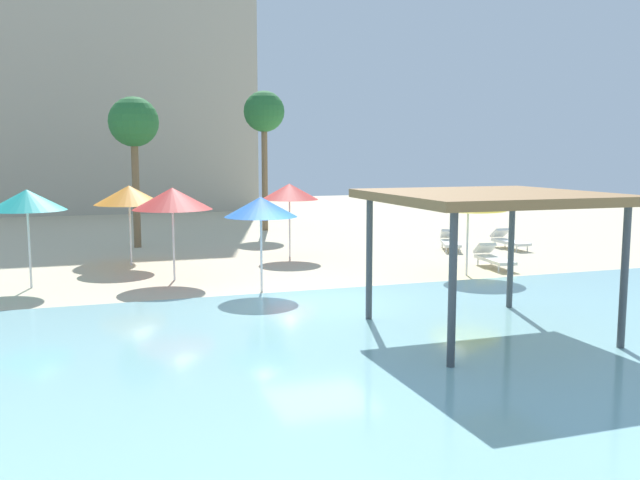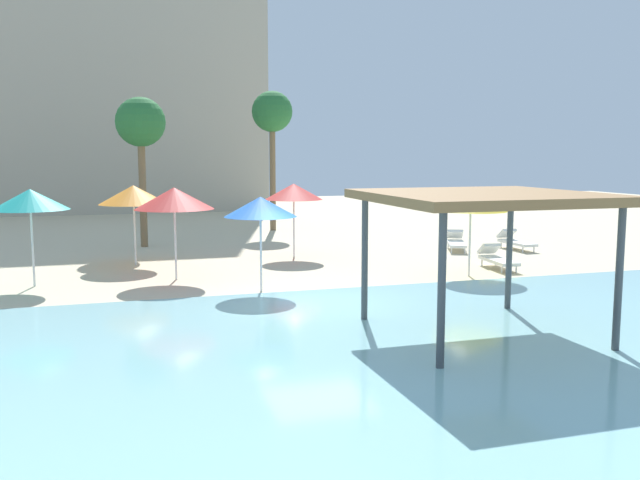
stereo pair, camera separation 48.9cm
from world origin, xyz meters
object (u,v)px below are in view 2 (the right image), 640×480
shade_pavilion (483,201)px  beach_umbrella_yellow_1 (471,201)px  beach_umbrella_red_2 (174,198)px  lounge_chair_2 (456,241)px  beach_umbrella_blue_6 (260,207)px  beach_umbrella_teal_3 (30,200)px  palm_tree_0 (272,115)px  beach_umbrella_red_4 (294,192)px  beach_umbrella_orange_5 (133,195)px  palm_tree_2 (141,125)px  lounge_chair_1 (496,258)px  lounge_chair_3 (515,241)px

shade_pavilion → beach_umbrella_yellow_1: bearing=62.3°
beach_umbrella_red_2 → lounge_chair_2: (10.68, 3.02, -2.02)m
beach_umbrella_blue_6 → beach_umbrella_yellow_1: bearing=3.0°
beach_umbrella_teal_3 → beach_umbrella_blue_6: (5.83, -2.45, -0.15)m
shade_pavilion → palm_tree_0: (0.43, 19.72, 2.70)m
beach_umbrella_red_4 → beach_umbrella_orange_5: bearing=-178.3°
beach_umbrella_blue_6 → palm_tree_2: (-2.50, 9.87, 2.46)m
beach_umbrella_red_2 → beach_umbrella_red_4: size_ratio=1.03×
beach_umbrella_blue_6 → palm_tree_2: 10.47m
beach_umbrella_orange_5 → beach_umbrella_red_2: bearing=-71.8°
palm_tree_0 → lounge_chair_1: bearing=-71.4°
lounge_chair_2 → palm_tree_0: size_ratio=0.30×
beach_umbrella_yellow_1 → lounge_chair_2: size_ratio=1.29×
beach_umbrella_yellow_1 → beach_umbrella_blue_6: size_ratio=1.02×
lounge_chair_3 → palm_tree_0: (-7.28, 9.11, 5.07)m
palm_tree_2 → beach_umbrella_teal_3: bearing=-114.2°
beach_umbrella_yellow_1 → palm_tree_0: (-2.73, 13.70, 3.14)m
beach_umbrella_orange_5 → lounge_chair_2: (11.69, -0.07, -1.97)m
lounge_chair_3 → palm_tree_0: 12.71m
beach_umbrella_red_2 → lounge_chair_3: beach_umbrella_red_2 is taller
lounge_chair_1 → lounge_chair_3: same height
beach_umbrella_orange_5 → palm_tree_2: 5.07m
beach_umbrella_teal_3 → lounge_chair_2: size_ratio=1.35×
beach_umbrella_yellow_1 → beach_umbrella_red_4: bearing=127.2°
lounge_chair_1 → lounge_chair_2: size_ratio=0.98×
shade_pavilion → beach_umbrella_teal_3: (-9.06, 8.14, -0.31)m
shade_pavilion → lounge_chair_3: 13.33m
beach_umbrella_red_2 → palm_tree_0: size_ratio=0.41×
beach_umbrella_yellow_1 → lounge_chair_2: beach_umbrella_yellow_1 is taller
beach_umbrella_red_2 → palm_tree_2: (-0.50, 7.52, 2.34)m
beach_umbrella_red_2 → palm_tree_2: bearing=93.8°
beach_umbrella_red_4 → lounge_chair_3: beach_umbrella_red_4 is taller
palm_tree_2 → lounge_chair_2: bearing=-21.9°
beach_umbrella_red_2 → palm_tree_0: 13.34m
shade_pavilion → beach_umbrella_red_4: bearing=94.2°
beach_umbrella_red_4 → lounge_chair_3: (8.53, -0.67, -1.97)m
beach_umbrella_orange_5 → palm_tree_0: size_ratio=0.40×
palm_tree_0 → shade_pavilion: bearing=-91.2°
beach_umbrella_red_2 → lounge_chair_3: (12.94, 2.58, -2.02)m
shade_pavilion → beach_umbrella_orange_5: size_ratio=1.64×
lounge_chair_1 → palm_tree_0: size_ratio=0.30×
beach_umbrella_yellow_1 → beach_umbrella_red_2: beach_umbrella_red_2 is taller
lounge_chair_1 → lounge_chair_2: same height
beach_umbrella_blue_6 → beach_umbrella_red_2: bearing=130.4°
beach_umbrella_red_2 → beach_umbrella_blue_6: (2.00, -2.35, -0.11)m
beach_umbrella_yellow_1 → beach_umbrella_teal_3: (-12.22, 2.12, 0.14)m
beach_umbrella_teal_3 → lounge_chair_1: 13.96m
beach_umbrella_yellow_1 → palm_tree_2: bearing=133.0°
beach_umbrella_red_4 → lounge_chair_3: 8.78m
beach_umbrella_red_4 → beach_umbrella_blue_6: 6.09m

